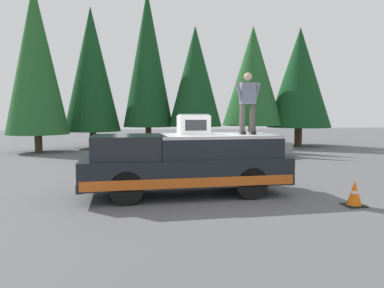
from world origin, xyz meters
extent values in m
plane|color=#565659|center=(0.00, 0.00, 0.00)|extent=(90.00, 90.00, 0.00)
cube|color=black|center=(0.35, 0.64, 0.70)|extent=(2.00, 5.50, 0.70)
cube|color=#CC5619|center=(0.35, 0.64, 0.51)|extent=(2.01, 5.39, 0.24)
cube|color=black|center=(0.35, 2.16, 1.35)|extent=(1.84, 1.87, 0.60)
cube|color=black|center=(0.35, -0.24, 1.31)|extent=(1.92, 3.19, 0.52)
cube|color=#B7BABF|center=(0.35, -0.24, 1.61)|extent=(1.94, 3.19, 0.08)
cube|color=#232326|center=(0.35, 3.33, 0.43)|extent=(1.96, 0.16, 0.20)
cube|color=#B2B5BA|center=(0.35, -2.05, 0.43)|extent=(1.96, 0.16, 0.20)
cylinder|color=black|center=(-0.50, 2.24, 0.42)|extent=(0.30, 0.84, 0.84)
cylinder|color=black|center=(1.20, 2.24, 0.42)|extent=(0.30, 0.84, 0.84)
cylinder|color=black|center=(-0.50, -0.95, 0.42)|extent=(0.30, 0.84, 0.84)
cylinder|color=black|center=(1.20, -0.95, 0.42)|extent=(0.30, 0.84, 0.84)
cube|color=white|center=(0.51, 0.37, 1.91)|extent=(0.64, 0.84, 0.52)
cube|color=#2D2D30|center=(0.19, 0.37, 1.91)|extent=(0.01, 0.59, 0.29)
cube|color=#99999E|center=(0.51, 0.37, 2.19)|extent=(0.58, 0.76, 0.04)
cylinder|color=#423D38|center=(0.21, -1.24, 2.07)|extent=(0.15, 0.15, 0.84)
cube|color=black|center=(0.17, -1.24, 1.69)|extent=(0.26, 0.11, 0.08)
cylinder|color=#423D38|center=(0.21, -0.94, 2.07)|extent=(0.15, 0.15, 0.84)
cube|color=black|center=(0.17, -0.94, 1.69)|extent=(0.26, 0.11, 0.08)
cube|color=gray|center=(0.21, -1.09, 2.78)|extent=(0.24, 0.40, 0.58)
sphere|color=beige|center=(0.21, -1.09, 3.23)|extent=(0.22, 0.22, 0.22)
cylinder|color=gray|center=(0.18, -1.34, 2.78)|extent=(0.09, 0.23, 0.58)
cylinder|color=gray|center=(0.18, -0.85, 2.78)|extent=(0.09, 0.23, 0.58)
cube|color=gray|center=(8.42, -4.21, 0.49)|extent=(1.64, 4.10, 0.50)
cube|color=#282D38|center=(8.42, -4.31, 0.95)|extent=(1.31, 1.89, 0.42)
cylinder|color=black|center=(7.70, -2.94, 0.31)|extent=(0.20, 0.62, 0.62)
cylinder|color=black|center=(9.14, -2.94, 0.31)|extent=(0.20, 0.62, 0.62)
cylinder|color=black|center=(7.70, -5.48, 0.31)|extent=(0.20, 0.62, 0.62)
cylinder|color=black|center=(9.14, -5.48, 0.31)|extent=(0.20, 0.62, 0.62)
cube|color=maroon|center=(8.16, 1.04, 0.49)|extent=(1.64, 4.10, 0.50)
cube|color=#282D38|center=(8.16, 0.94, 0.95)|extent=(1.31, 1.89, 0.42)
cylinder|color=black|center=(7.44, 2.31, 0.31)|extent=(0.20, 0.62, 0.62)
cylinder|color=black|center=(8.88, 2.31, 0.31)|extent=(0.20, 0.62, 0.62)
cylinder|color=black|center=(7.44, -0.23, 0.31)|extent=(0.20, 0.62, 0.62)
cylinder|color=black|center=(8.88, -0.23, 0.31)|extent=(0.20, 0.62, 0.62)
cube|color=black|center=(-1.70, -3.13, 0.01)|extent=(0.47, 0.47, 0.03)
cone|color=orange|center=(-1.70, -3.13, 0.31)|extent=(0.36, 0.36, 0.62)
cylinder|color=white|center=(-1.70, -3.13, 0.34)|extent=(0.19, 0.19, 0.06)
cylinder|color=#4C3826|center=(14.17, -9.98, 0.65)|extent=(0.53, 0.53, 1.31)
cone|color=#14421E|center=(14.17, -9.98, 4.76)|extent=(4.38, 4.38, 6.92)
cylinder|color=#4C3826|center=(14.44, -6.64, 0.72)|extent=(0.50, 0.50, 1.45)
cone|color=#235B28|center=(14.44, -6.64, 4.83)|extent=(4.13, 4.13, 6.76)
cylinder|color=#4C3826|center=(14.01, -2.51, 0.71)|extent=(0.42, 0.42, 1.43)
cone|color=#14421E|center=(14.01, -2.51, 4.68)|extent=(3.48, 3.48, 6.50)
cylinder|color=#4C3826|center=(14.93, 0.49, 0.70)|extent=(0.39, 0.39, 1.39)
cone|color=#14421E|center=(14.93, 0.49, 5.85)|extent=(3.28, 3.28, 8.93)
cylinder|color=#4C3826|center=(15.25, 4.11, 0.55)|extent=(0.43, 0.43, 1.11)
cone|color=#14421E|center=(15.25, 4.11, 5.12)|extent=(3.62, 3.62, 8.03)
cylinder|color=#4C3826|center=(13.20, 7.07, 0.52)|extent=(0.43, 0.43, 1.04)
cone|color=#235B28|center=(13.20, 7.07, 5.39)|extent=(3.55, 3.55, 8.68)
camera|label=1|loc=(-9.30, 2.38, 2.19)|focal=33.80mm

